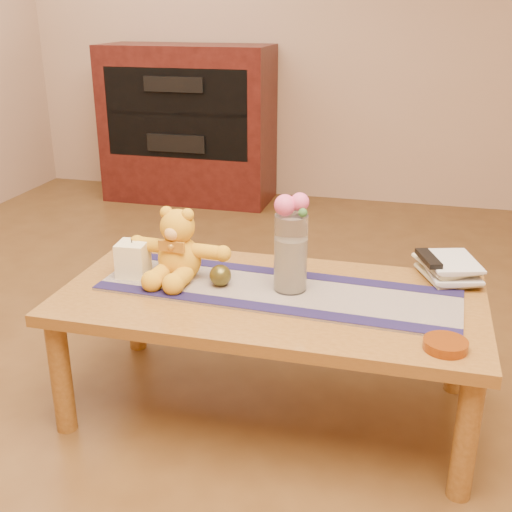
% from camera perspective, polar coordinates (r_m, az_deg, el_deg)
% --- Properties ---
extents(floor, '(5.50, 5.50, 0.00)m').
position_cam_1_polar(floor, '(2.36, 1.21, -13.36)').
color(floor, '#503317').
rests_on(floor, ground).
extents(wall_back, '(5.50, 0.00, 5.50)m').
position_cam_1_polar(wall_back, '(4.66, 9.83, 21.16)').
color(wall_back, tan).
rests_on(wall_back, floor).
extents(coffee_table_top, '(1.40, 0.70, 0.04)m').
position_cam_1_polar(coffee_table_top, '(2.14, 1.30, -3.86)').
color(coffee_table_top, brown).
rests_on(coffee_table_top, floor).
extents(table_leg_fl, '(0.07, 0.07, 0.41)m').
position_cam_1_polar(table_leg_fl, '(2.24, -16.99, -10.22)').
color(table_leg_fl, brown).
rests_on(table_leg_fl, floor).
extents(table_leg_fr, '(0.07, 0.07, 0.41)m').
position_cam_1_polar(table_leg_fr, '(1.97, 18.21, -15.14)').
color(table_leg_fr, brown).
rests_on(table_leg_fr, floor).
extents(table_leg_bl, '(0.07, 0.07, 0.41)m').
position_cam_1_polar(table_leg_bl, '(2.68, -10.71, -4.12)').
color(table_leg_bl, brown).
rests_on(table_leg_bl, floor).
extents(table_leg_br, '(0.07, 0.07, 0.41)m').
position_cam_1_polar(table_leg_br, '(2.46, 17.63, -7.23)').
color(table_leg_br, brown).
rests_on(table_leg_br, floor).
extents(persian_runner, '(1.22, 0.41, 0.01)m').
position_cam_1_polar(persian_runner, '(2.15, 1.90, -3.08)').
color(persian_runner, '#221B4C').
rests_on(persian_runner, coffee_table_top).
extents(runner_border_near, '(1.20, 0.12, 0.00)m').
position_cam_1_polar(runner_border_near, '(2.02, 0.79, -4.58)').
color(runner_border_near, '#19143D').
rests_on(runner_border_near, persian_runner).
extents(runner_border_far, '(1.20, 0.12, 0.00)m').
position_cam_1_polar(runner_border_far, '(2.28, 2.88, -1.52)').
color(runner_border_far, '#19143D').
rests_on(runner_border_far, persian_runner).
extents(teddy_bear, '(0.37, 0.31, 0.24)m').
position_cam_1_polar(teddy_bear, '(2.22, -6.88, 1.04)').
color(teddy_bear, gold).
rests_on(teddy_bear, persian_runner).
extents(pillar_candle, '(0.11, 0.11, 0.12)m').
position_cam_1_polar(pillar_candle, '(2.28, -10.91, -0.26)').
color(pillar_candle, '#FFF5BB').
rests_on(pillar_candle, persian_runner).
extents(candle_wick, '(0.00, 0.00, 0.01)m').
position_cam_1_polar(candle_wick, '(2.26, -11.02, 1.31)').
color(candle_wick, black).
rests_on(candle_wick, pillar_candle).
extents(glass_vase, '(0.11, 0.11, 0.26)m').
position_cam_1_polar(glass_vase, '(2.10, 3.12, 0.27)').
color(glass_vase, silver).
rests_on(glass_vase, persian_runner).
extents(potpourri_fill, '(0.09, 0.09, 0.18)m').
position_cam_1_polar(potpourri_fill, '(2.12, 3.10, -0.72)').
color(potpourri_fill, beige).
rests_on(potpourri_fill, glass_vase).
extents(rose_left, '(0.07, 0.07, 0.07)m').
position_cam_1_polar(rose_left, '(2.04, 2.60, 4.54)').
color(rose_left, '#E85187').
rests_on(rose_left, glass_vase).
extents(rose_right, '(0.06, 0.06, 0.06)m').
position_cam_1_polar(rose_right, '(2.04, 3.93, 4.83)').
color(rose_right, '#E85187').
rests_on(rose_right, glass_vase).
extents(blue_flower_back, '(0.04, 0.04, 0.04)m').
position_cam_1_polar(blue_flower_back, '(2.08, 3.67, 4.64)').
color(blue_flower_back, '#4E4DA8').
rests_on(blue_flower_back, glass_vase).
extents(blue_flower_side, '(0.04, 0.04, 0.04)m').
position_cam_1_polar(blue_flower_side, '(2.08, 2.50, 4.40)').
color(blue_flower_side, '#4E4DA8').
rests_on(blue_flower_side, glass_vase).
extents(leaf_sprig, '(0.03, 0.03, 0.03)m').
position_cam_1_polar(leaf_sprig, '(2.03, 4.19, 3.87)').
color(leaf_sprig, '#33662D').
rests_on(leaf_sprig, glass_vase).
extents(bronze_ball, '(0.08, 0.08, 0.07)m').
position_cam_1_polar(bronze_ball, '(2.16, -3.20, -1.74)').
color(bronze_ball, '#4D4719').
rests_on(bronze_ball, persian_runner).
extents(book_bottom, '(0.24, 0.27, 0.02)m').
position_cam_1_polar(book_bottom, '(2.31, 14.87, -1.83)').
color(book_bottom, beige).
rests_on(book_bottom, coffee_table_top).
extents(book_lower, '(0.22, 0.26, 0.02)m').
position_cam_1_polar(book_lower, '(2.30, 15.06, -1.43)').
color(book_lower, beige).
rests_on(book_lower, book_bottom).
extents(book_upper, '(0.25, 0.27, 0.02)m').
position_cam_1_polar(book_upper, '(2.30, 14.79, -0.94)').
color(book_upper, beige).
rests_on(book_upper, book_lower).
extents(book_top, '(0.22, 0.26, 0.02)m').
position_cam_1_polar(book_top, '(2.29, 15.11, -0.53)').
color(book_top, beige).
rests_on(book_top, book_upper).
extents(tv_remote, '(0.10, 0.17, 0.02)m').
position_cam_1_polar(tv_remote, '(2.28, 15.12, -0.20)').
color(tv_remote, black).
rests_on(tv_remote, book_top).
extents(amber_dish, '(0.16, 0.16, 0.03)m').
position_cam_1_polar(amber_dish, '(1.87, 16.54, -7.61)').
color(amber_dish, '#BF5914').
rests_on(amber_dish, coffee_table_top).
extents(media_cabinet, '(1.20, 0.50, 1.10)m').
position_cam_1_polar(media_cabinet, '(4.73, -6.04, 11.60)').
color(media_cabinet, black).
rests_on(media_cabinet, floor).
extents(cabinet_cavity, '(1.02, 0.03, 0.61)m').
position_cam_1_polar(cabinet_cavity, '(4.50, -7.15, 12.46)').
color(cabinet_cavity, black).
rests_on(cabinet_cavity, media_cabinet).
extents(cabinet_shelf, '(1.02, 0.20, 0.02)m').
position_cam_1_polar(cabinet_shelf, '(4.58, -6.76, 12.63)').
color(cabinet_shelf, black).
rests_on(cabinet_shelf, media_cabinet).
extents(stereo_upper, '(0.42, 0.28, 0.10)m').
position_cam_1_polar(stereo_upper, '(4.57, -6.77, 15.12)').
color(stereo_upper, black).
rests_on(stereo_upper, media_cabinet).
extents(stereo_lower, '(0.42, 0.28, 0.12)m').
position_cam_1_polar(stereo_lower, '(4.63, -6.56, 10.25)').
color(stereo_lower, black).
rests_on(stereo_lower, media_cabinet).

